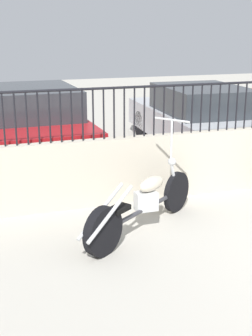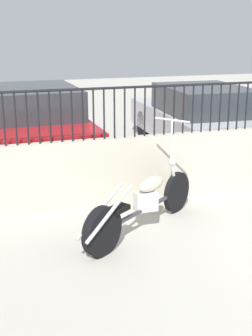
% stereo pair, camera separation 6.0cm
% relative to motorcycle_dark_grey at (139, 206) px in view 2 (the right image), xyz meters
% --- Properties ---
extents(motorcycle_dark_grey, '(1.95, 1.44, 1.37)m').
position_rel_motorcycle_dark_grey_xyz_m(motorcycle_dark_grey, '(0.00, 0.00, 0.00)').
color(motorcycle_dark_grey, black).
rests_on(motorcycle_dark_grey, ground_plane).
extents(car_red, '(1.88, 4.39, 1.46)m').
position_rel_motorcycle_dark_grey_xyz_m(car_red, '(-0.84, 3.81, 0.35)').
color(car_red, black).
rests_on(car_red, ground_plane).
extents(car_silver, '(1.93, 4.38, 1.36)m').
position_rel_motorcycle_dark_grey_xyz_m(car_silver, '(2.63, 3.62, 0.31)').
color(car_silver, black).
rests_on(car_silver, ground_plane).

